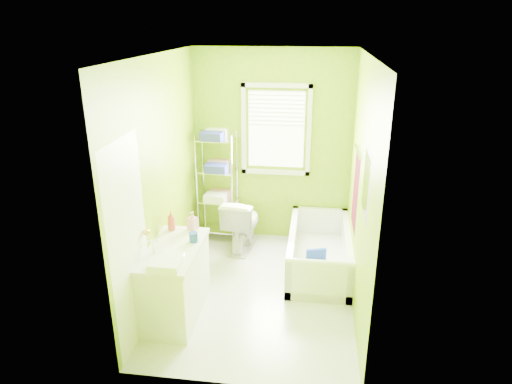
# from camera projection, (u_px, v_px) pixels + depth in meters

# --- Properties ---
(ground) EXTENTS (2.90, 2.90, 0.00)m
(ground) POSITION_uv_depth(u_px,v_px,m) (258.00, 291.00, 5.23)
(ground) COLOR silver
(ground) RESTS_ON ground
(room_envelope) EXTENTS (2.14, 2.94, 2.62)m
(room_envelope) POSITION_uv_depth(u_px,v_px,m) (259.00, 162.00, 4.68)
(room_envelope) COLOR #759F07
(room_envelope) RESTS_ON ground
(window) EXTENTS (0.92, 0.05, 1.22)m
(window) POSITION_uv_depth(u_px,v_px,m) (276.00, 125.00, 5.97)
(window) COLOR white
(window) RESTS_ON ground
(door) EXTENTS (0.09, 0.80, 2.00)m
(door) POSITION_uv_depth(u_px,v_px,m) (130.00, 248.00, 4.08)
(door) COLOR white
(door) RESTS_ON ground
(right_wall_decor) EXTENTS (0.04, 1.48, 1.17)m
(right_wall_decor) POSITION_uv_depth(u_px,v_px,m) (360.00, 187.00, 4.62)
(right_wall_decor) COLOR #4A0813
(right_wall_decor) RESTS_ON ground
(bathtub) EXTENTS (0.74, 1.59, 0.51)m
(bathtub) POSITION_uv_depth(u_px,v_px,m) (319.00, 256.00, 5.66)
(bathtub) COLOR white
(bathtub) RESTS_ON ground
(toilet) EXTENTS (0.50, 0.77, 0.74)m
(toilet) POSITION_uv_depth(u_px,v_px,m) (242.00, 223.00, 6.07)
(toilet) COLOR white
(toilet) RESTS_ON ground
(vanity) EXTENTS (0.53, 1.03, 0.99)m
(vanity) POSITION_uv_depth(u_px,v_px,m) (175.00, 279.00, 4.69)
(vanity) COLOR white
(vanity) RESTS_ON ground
(wire_shelf_unit) EXTENTS (0.54, 0.43, 1.55)m
(wire_shelf_unit) POSITION_uv_depth(u_px,v_px,m) (218.00, 175.00, 6.17)
(wire_shelf_unit) COLOR silver
(wire_shelf_unit) RESTS_ON ground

